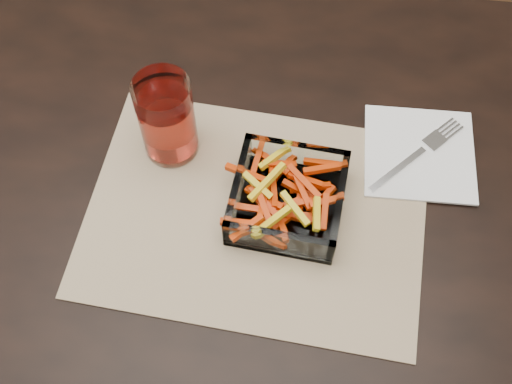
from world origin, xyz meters
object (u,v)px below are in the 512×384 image
at_px(dining_table, 215,242).
at_px(fork, 419,153).
at_px(glass_bowl, 287,200).
at_px(tumbler, 167,120).

height_order(dining_table, fork, fork).
relative_size(dining_table, fork, 11.52).
height_order(dining_table, glass_bowl, glass_bowl).
bearing_deg(dining_table, tumbler, 125.18).
height_order(glass_bowl, fork, glass_bowl).
height_order(dining_table, tumbler, tumbler).
xyz_separation_m(tumbler, fork, (0.35, 0.03, -0.06)).
bearing_deg(tumbler, fork, 4.23).
xyz_separation_m(glass_bowl, fork, (0.18, 0.11, -0.02)).
distance_m(dining_table, tumbler, 0.20).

